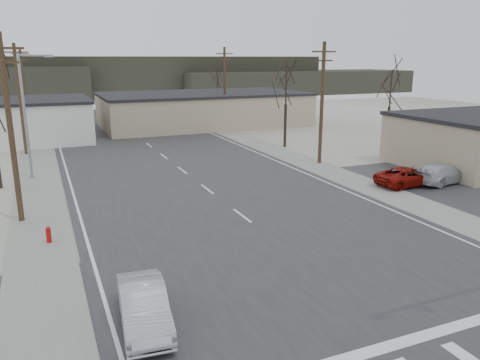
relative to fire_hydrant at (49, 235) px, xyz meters
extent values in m
plane|color=silver|center=(10.20, -8.00, -0.45)|extent=(140.00, 140.00, 0.00)
cube|color=#29292C|center=(10.20, 7.00, -0.43)|extent=(18.00, 110.00, 0.05)
cube|color=#29292C|center=(10.20, -8.00, -0.43)|extent=(90.00, 10.00, 0.04)
cube|color=gray|center=(-0.40, 12.00, -0.42)|extent=(3.00, 90.00, 0.06)
cube|color=gray|center=(20.80, 12.00, -0.42)|extent=(3.00, 90.00, 0.06)
cylinder|color=#A50C0C|center=(0.00, 0.00, -0.10)|extent=(0.24, 0.24, 0.70)
sphere|color=#A50C0C|center=(0.00, 0.00, 0.30)|extent=(0.24, 0.24, 0.24)
cube|color=tan|center=(20.20, 36.00, 1.55)|extent=(26.00, 14.00, 4.00)
cube|color=black|center=(20.20, 36.00, 3.70)|extent=(26.30, 14.30, 0.30)
cylinder|color=#4A3922|center=(-1.30, 4.00, 4.55)|extent=(0.30, 0.30, 10.00)
cube|color=#4A3922|center=(-1.30, 4.00, 8.75)|extent=(2.20, 0.12, 0.12)
cube|color=#4A3922|center=(-1.30, 4.00, 8.05)|extent=(1.60, 0.12, 0.12)
cylinder|color=#4A3922|center=(-1.30, 24.00, 4.55)|extent=(0.30, 0.30, 10.00)
cube|color=#4A3922|center=(-1.30, 24.00, 8.75)|extent=(2.20, 0.12, 0.12)
cube|color=#4A3922|center=(-1.30, 24.00, 8.05)|extent=(1.60, 0.12, 0.12)
cylinder|color=#4A3922|center=(-1.30, 44.00, 4.55)|extent=(0.30, 0.30, 10.00)
cube|color=#4A3922|center=(-1.30, 44.00, 8.75)|extent=(2.20, 0.12, 0.12)
cube|color=#4A3922|center=(-1.30, 44.00, 8.05)|extent=(1.60, 0.12, 0.12)
cylinder|color=#4A3922|center=(21.70, 10.00, 4.55)|extent=(0.30, 0.30, 10.00)
cube|color=#4A3922|center=(21.70, 10.00, 8.75)|extent=(2.20, 0.12, 0.12)
cube|color=#4A3922|center=(21.70, 10.00, 8.05)|extent=(1.60, 0.12, 0.12)
cylinder|color=#4A3922|center=(21.70, 32.00, 4.55)|extent=(0.30, 0.30, 10.00)
cube|color=#4A3922|center=(21.70, 32.00, 8.75)|extent=(2.20, 0.12, 0.12)
cube|color=#4A3922|center=(21.70, 32.00, 8.05)|extent=(1.60, 0.12, 0.12)
cylinder|color=gray|center=(-0.80, 14.00, 4.05)|extent=(0.20, 0.20, 9.00)
cylinder|color=gray|center=(0.20, 14.00, 8.45)|extent=(2.00, 0.12, 0.12)
cube|color=gray|center=(1.20, 14.00, 8.40)|extent=(0.60, 0.25, 0.18)
cylinder|color=black|center=(22.70, 18.00, 1.67)|extent=(0.28, 0.28, 4.25)
cylinder|color=black|center=(22.70, 18.00, 5.50)|extent=(0.14, 0.14, 4.25)
cylinder|color=black|center=(-3.80, 38.00, 1.80)|extent=(0.28, 0.28, 4.50)
cylinder|color=black|center=(25.20, 44.00, 1.55)|extent=(0.28, 0.28, 4.00)
cylinder|color=black|center=(25.20, 44.00, 5.15)|extent=(0.14, 0.14, 4.00)
cylinder|color=black|center=(32.20, 14.00, 1.55)|extent=(0.28, 0.28, 4.00)
cylinder|color=black|center=(32.20, 14.00, 5.15)|extent=(0.14, 0.14, 4.00)
cube|color=#333026|center=(25.20, 88.00, 4.05)|extent=(80.00, 18.00, 9.00)
cube|color=#333026|center=(60.20, 82.00, 2.30)|extent=(60.00, 18.00, 5.50)
imported|color=#9FA3A9|center=(2.72, -9.01, 0.30)|extent=(1.88, 4.40, 1.41)
imported|color=black|center=(11.41, 34.35, 0.27)|extent=(1.94, 4.68, 1.35)
imported|color=black|center=(4.52, 43.36, 0.31)|extent=(2.50, 4.46, 1.43)
imported|color=maroon|center=(23.40, 1.39, 0.24)|extent=(4.76, 2.29, 1.31)
imported|color=#B7BBC3|center=(26.20, 0.94, 0.30)|extent=(5.22, 2.78, 1.44)
camera|label=1|loc=(0.18, -23.08, 8.28)|focal=35.00mm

